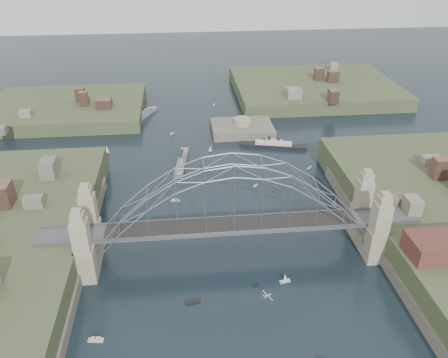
% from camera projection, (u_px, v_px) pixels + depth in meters
% --- Properties ---
extents(ground, '(500.00, 500.00, 0.00)m').
position_uv_depth(ground, '(232.00, 255.00, 104.54)').
color(ground, black).
rests_on(ground, ground).
extents(bridge, '(84.00, 13.80, 24.60)m').
position_uv_depth(bridge, '(232.00, 210.00, 98.52)').
color(bridge, '#4A4A4C').
rests_on(bridge, ground).
extents(headland_nw, '(60.00, 45.00, 9.00)m').
position_uv_depth(headland_nw, '(68.00, 113.00, 181.84)').
color(headland_nw, '#3D4829').
rests_on(headland_nw, ground).
extents(headland_ne, '(70.00, 55.00, 9.50)m').
position_uv_depth(headland_ne, '(314.00, 92.00, 204.11)').
color(headland_ne, '#3D4829').
rests_on(headland_ne, ground).
extents(fort_island, '(22.00, 16.00, 9.40)m').
position_uv_depth(fort_island, '(242.00, 133.00, 166.53)').
color(fort_island, '#5D564A').
rests_on(fort_island, ground).
extents(naval_cruiser_near, '(5.14, 19.52, 5.80)m').
position_uv_depth(naval_cruiser_near, '(182.00, 161.00, 143.85)').
color(naval_cruiser_near, gray).
rests_on(naval_cruiser_near, ground).
extents(naval_cruiser_far, '(9.43, 15.83, 5.59)m').
position_uv_depth(naval_cruiser_far, '(145.00, 114.00, 179.97)').
color(naval_cruiser_far, gray).
rests_on(naval_cruiser_far, ground).
extents(ocean_liner, '(22.43, 8.23, 5.48)m').
position_uv_depth(ocean_liner, '(273.00, 145.00, 154.43)').
color(ocean_liner, black).
rests_on(ocean_liner, ground).
extents(aeroplane, '(1.75, 2.85, 0.44)m').
position_uv_depth(aeroplane, '(267.00, 296.00, 86.17)').
color(aeroplane, '#A9ABB1').
extents(small_boat_a, '(2.69, 1.22, 1.43)m').
position_uv_depth(small_boat_a, '(175.00, 201.00, 124.57)').
color(small_boat_a, silver).
rests_on(small_boat_a, ground).
extents(small_boat_b, '(1.61, 1.57, 0.45)m').
position_uv_depth(small_boat_b, '(256.00, 186.00, 131.99)').
color(small_boat_b, silver).
rests_on(small_boat_b, ground).
extents(small_boat_c, '(3.14, 1.44, 0.45)m').
position_uv_depth(small_boat_c, '(193.00, 302.00, 91.30)').
color(small_boat_c, silver).
rests_on(small_boat_c, ground).
extents(small_boat_d, '(2.19, 2.43, 0.45)m').
position_uv_depth(small_boat_d, '(310.00, 168.00, 141.61)').
color(small_boat_d, silver).
rests_on(small_boat_d, ground).
extents(small_boat_e, '(2.14, 3.51, 2.38)m').
position_uv_depth(small_boat_e, '(107.00, 150.00, 151.80)').
color(small_boat_e, silver).
rests_on(small_boat_e, ground).
extents(small_boat_f, '(1.57, 1.47, 2.38)m').
position_uv_depth(small_boat_f, '(210.00, 149.00, 151.67)').
color(small_boat_f, silver).
rests_on(small_boat_f, ground).
extents(small_boat_h, '(1.69, 2.00, 1.43)m').
position_uv_depth(small_boat_h, '(172.00, 134.00, 164.37)').
color(small_boat_h, silver).
rests_on(small_boat_h, ground).
extents(small_boat_i, '(1.11, 2.20, 0.45)m').
position_uv_depth(small_boat_i, '(335.00, 205.00, 123.04)').
color(small_boat_i, silver).
rests_on(small_boat_i, ground).
extents(small_boat_j, '(2.86, 1.21, 1.43)m').
position_uv_depth(small_boat_j, '(96.00, 340.00, 82.80)').
color(small_boat_j, silver).
rests_on(small_boat_j, ground).
extents(small_boat_k, '(0.84, 1.77, 0.45)m').
position_uv_depth(small_boat_k, '(214.00, 105.00, 191.40)').
color(small_boat_k, silver).
rests_on(small_boat_k, ground).
extents(small_boat_l, '(2.59, 0.95, 0.45)m').
position_uv_depth(small_boat_l, '(67.00, 202.00, 124.20)').
color(small_boat_l, silver).
rests_on(small_boat_l, ground).
extents(small_boat_m, '(2.41, 1.25, 2.38)m').
position_uv_depth(small_boat_m, '(285.00, 279.00, 96.23)').
color(small_boat_m, silver).
rests_on(small_boat_m, ground).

